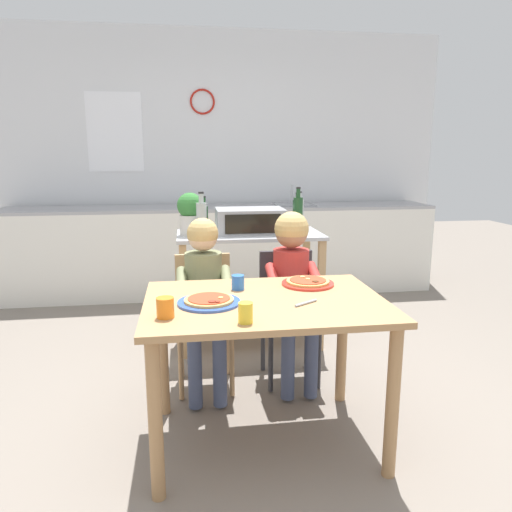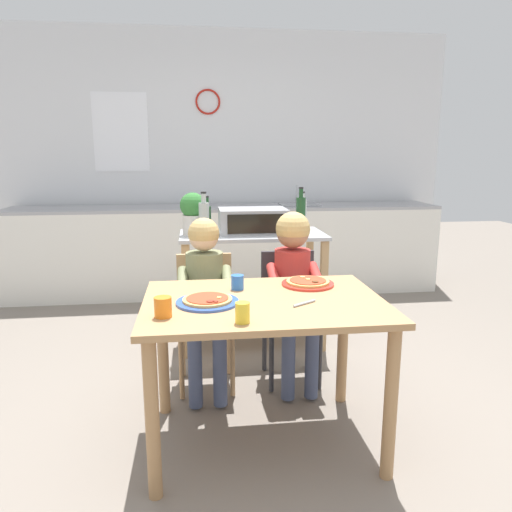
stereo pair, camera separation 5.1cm
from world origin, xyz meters
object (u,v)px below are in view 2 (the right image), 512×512
object	(u,v)px
drinking_cup_orange	(163,307)
drinking_cup_blue	(237,282)
bottle_dark_olive_oil	(303,215)
bottle_squat_spirits	(301,215)
bottle_slim_sauce	(204,219)
pizza_plate_red_rimmed	(308,283)
child_in_olive_shirt	(205,286)
potted_herb_plant	(193,212)
kitchen_island_cart	(252,271)
dining_chair_left	(205,310)
toaster_oven	(253,221)
child_in_red_shirt	(294,276)
drinking_cup_yellow	(242,313)
serving_spoon	(304,303)
dining_table	(264,322)
bottle_brown_beer	(300,214)
pizza_plate_blue_rimmed	(207,301)
dining_chair_right	(290,306)
bottle_tall_green_wine	(208,218)

from	to	relation	value
drinking_cup_orange	drinking_cup_blue	world-z (taller)	drinking_cup_orange
bottle_dark_olive_oil	drinking_cup_blue	world-z (taller)	bottle_dark_olive_oil
bottle_squat_spirits	drinking_cup_blue	world-z (taller)	bottle_squat_spirits
bottle_slim_sauce	pizza_plate_red_rimmed	distance (m)	1.08
child_in_olive_shirt	drinking_cup_blue	xyz separation A→B (m)	(0.16, -0.37, 0.12)
bottle_slim_sauce	potted_herb_plant	world-z (taller)	bottle_slim_sauce
kitchen_island_cart	drinking_cup_orange	xyz separation A→B (m)	(-0.56, -1.50, 0.22)
dining_chair_left	child_in_olive_shirt	xyz separation A→B (m)	(0.00, -0.12, 0.19)
toaster_oven	child_in_red_shirt	distance (m)	0.79
drinking_cup_yellow	serving_spoon	xyz separation A→B (m)	(0.31, 0.21, -0.04)
dining_chair_left	drinking_cup_blue	xyz separation A→B (m)	(0.16, -0.49, 0.31)
child_in_olive_shirt	dining_table	bearing A→B (deg)	-64.48
bottle_brown_beer	pizza_plate_blue_rimmed	bearing A→B (deg)	-117.12
serving_spoon	child_in_olive_shirt	bearing A→B (deg)	123.87
toaster_oven	dining_table	size ratio (longest dim) A/B	0.43
potted_herb_plant	dining_table	distance (m)	1.39
bottle_brown_beer	dining_chair_right	bearing A→B (deg)	-106.61
bottle_brown_beer	pizza_plate_red_rimmed	size ratio (longest dim) A/B	1.02
bottle_dark_olive_oil	bottle_squat_spirits	bearing A→B (deg)	-107.51
toaster_oven	serving_spoon	world-z (taller)	toaster_oven
dining_chair_left	serving_spoon	distance (m)	0.94
bottle_dark_olive_oil	dining_table	bearing A→B (deg)	-109.84
bottle_tall_green_wine	potted_herb_plant	distance (m)	0.18
kitchen_island_cart	dining_chair_right	size ratio (longest dim) A/B	1.31
dining_table	child_in_olive_shirt	distance (m)	0.63
bottle_tall_green_wine	drinking_cup_yellow	distance (m)	1.75
kitchen_island_cart	bottle_squat_spirits	xyz separation A→B (m)	(0.33, -0.13, 0.43)
bottle_tall_green_wine	child_in_red_shirt	bearing A→B (deg)	-59.48
bottle_tall_green_wine	child_in_red_shirt	distance (m)	1.00
pizza_plate_red_rimmed	bottle_slim_sauce	bearing A→B (deg)	119.70
dining_chair_right	child_in_olive_shirt	bearing A→B (deg)	-165.07
bottle_tall_green_wine	bottle_slim_sauce	world-z (taller)	bottle_slim_sauce
bottle_brown_beer	serving_spoon	world-z (taller)	bottle_brown_beer
child_in_olive_shirt	child_in_red_shirt	xyz separation A→B (m)	(0.54, 0.03, 0.04)
pizza_plate_blue_rimmed	pizza_plate_red_rimmed	distance (m)	0.60
kitchen_island_cart	bottle_slim_sauce	distance (m)	0.57
drinking_cup_blue	bottle_slim_sauce	bearing A→B (deg)	98.71
child_in_olive_shirt	drinking_cup_orange	distance (m)	0.79
dining_chair_left	drinking_cup_yellow	size ratio (longest dim) A/B	9.32
potted_herb_plant	kitchen_island_cart	bearing A→B (deg)	1.99
dining_chair_left	child_in_olive_shirt	distance (m)	0.23
bottle_dark_olive_oil	dining_chair_right	world-z (taller)	bottle_dark_olive_oil
bottle_squat_spirits	serving_spoon	world-z (taller)	bottle_squat_spirits
child_in_red_shirt	drinking_cup_orange	distance (m)	1.08
dining_chair_left	dining_chair_right	world-z (taller)	same
potted_herb_plant	child_in_olive_shirt	bearing A→B (deg)	-85.07
pizza_plate_blue_rimmed	pizza_plate_red_rimmed	world-z (taller)	same
child_in_olive_shirt	bottle_squat_spirits	bearing A→B (deg)	41.29
drinking_cup_orange	toaster_oven	bearing A→B (deg)	69.50
dining_chair_right	pizza_plate_blue_rimmed	size ratio (longest dim) A/B	2.77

